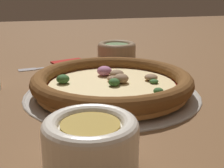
{
  "coord_description": "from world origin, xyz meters",
  "views": [
    {
      "loc": [
        -0.57,
        0.16,
        0.21
      ],
      "look_at": [
        0.0,
        0.0,
        0.02
      ],
      "focal_mm": 50.0,
      "sensor_mm": 36.0,
      "label": 1
    }
  ],
  "objects_px": {
    "bowl_near": "(91,141)",
    "bowl_far": "(117,50)",
    "napkin": "(74,64)",
    "pizza": "(112,82)",
    "fork": "(46,67)",
    "pizza_tray": "(112,93)"
  },
  "relations": [
    {
      "from": "bowl_near",
      "to": "bowl_far",
      "type": "height_order",
      "value": "bowl_near"
    },
    {
      "from": "bowl_near",
      "to": "napkin",
      "type": "relative_size",
      "value": 0.79
    },
    {
      "from": "pizza",
      "to": "fork",
      "type": "height_order",
      "value": "pizza"
    },
    {
      "from": "pizza",
      "to": "bowl_far",
      "type": "height_order",
      "value": "bowl_far"
    },
    {
      "from": "pizza",
      "to": "fork",
      "type": "xyz_separation_m",
      "value": [
        0.25,
        0.11,
        -0.02
      ]
    },
    {
      "from": "pizza",
      "to": "napkin",
      "type": "height_order",
      "value": "pizza"
    },
    {
      "from": "bowl_near",
      "to": "bowl_far",
      "type": "distance_m",
      "value": 0.6
    },
    {
      "from": "pizza_tray",
      "to": "napkin",
      "type": "bearing_deg",
      "value": 7.47
    },
    {
      "from": "pizza",
      "to": "napkin",
      "type": "bearing_deg",
      "value": 7.51
    },
    {
      "from": "bowl_far",
      "to": "fork",
      "type": "xyz_separation_m",
      "value": [
        -0.06,
        0.21,
        -0.02
      ]
    },
    {
      "from": "bowl_near",
      "to": "fork",
      "type": "relative_size",
      "value": 0.68
    },
    {
      "from": "napkin",
      "to": "fork",
      "type": "xyz_separation_m",
      "value": [
        -0.01,
        0.08,
        -0.0
      ]
    },
    {
      "from": "pizza_tray",
      "to": "fork",
      "type": "xyz_separation_m",
      "value": [
        0.25,
        0.11,
        -0.0
      ]
    },
    {
      "from": "pizza",
      "to": "bowl_far",
      "type": "relative_size",
      "value": 2.79
    },
    {
      "from": "napkin",
      "to": "fork",
      "type": "distance_m",
      "value": 0.08
    },
    {
      "from": "pizza_tray",
      "to": "bowl_far",
      "type": "distance_m",
      "value": 0.33
    },
    {
      "from": "fork",
      "to": "pizza_tray",
      "type": "bearing_deg",
      "value": 105.46
    },
    {
      "from": "napkin",
      "to": "bowl_near",
      "type": "bearing_deg",
      "value": 173.43
    },
    {
      "from": "pizza_tray",
      "to": "bowl_far",
      "type": "height_order",
      "value": "bowl_far"
    },
    {
      "from": "pizza_tray",
      "to": "pizza",
      "type": "bearing_deg",
      "value": -27.37
    },
    {
      "from": "pizza_tray",
      "to": "napkin",
      "type": "xyz_separation_m",
      "value": [
        0.27,
        0.03,
        0.0
      ]
    },
    {
      "from": "pizza",
      "to": "napkin",
      "type": "xyz_separation_m",
      "value": [
        0.27,
        0.04,
        -0.02
      ]
    }
  ]
}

